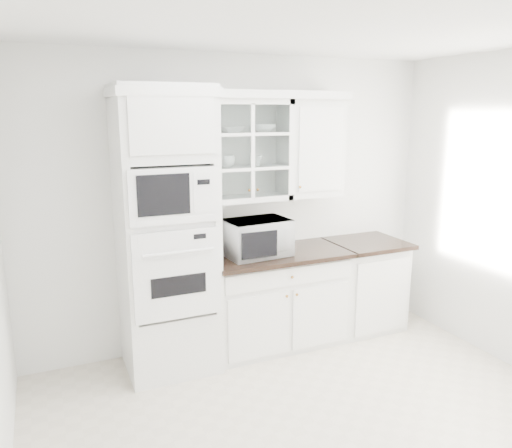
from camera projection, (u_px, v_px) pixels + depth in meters
name	position (u px, v px, depth m)	size (l,w,h in m)	color
ground	(330.00, 437.00, 3.43)	(4.00, 3.50, 0.01)	beige
room_shell	(305.00, 173.00, 3.42)	(4.00, 3.50, 2.70)	white
oven_column	(167.00, 234.00, 4.14)	(0.76, 0.68, 2.40)	white
base_cabinet_run	(276.00, 298.00, 4.73)	(1.32, 0.67, 0.92)	white
extra_base_cabinet	(364.00, 284.00, 5.12)	(0.72, 0.67, 0.92)	white
upper_cabinet_glass	(245.00, 151.00, 4.45)	(0.80, 0.33, 0.90)	white
upper_cabinet_solid	(311.00, 148.00, 4.71)	(0.55, 0.33, 0.90)	white
crown_molding	(235.00, 94.00, 4.28)	(2.14, 0.38, 0.07)	white
countertop_microwave	(256.00, 237.00, 4.49)	(0.57, 0.47, 0.33)	white
bowl_a	(231.00, 129.00, 4.34)	(0.22, 0.22, 0.05)	white
bowl_b	(263.00, 128.00, 4.49)	(0.22, 0.22, 0.07)	white
cup_a	(227.00, 161.00, 4.38)	(0.14, 0.14, 0.11)	white
cup_b	(256.00, 161.00, 4.50)	(0.10, 0.10, 0.10)	white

